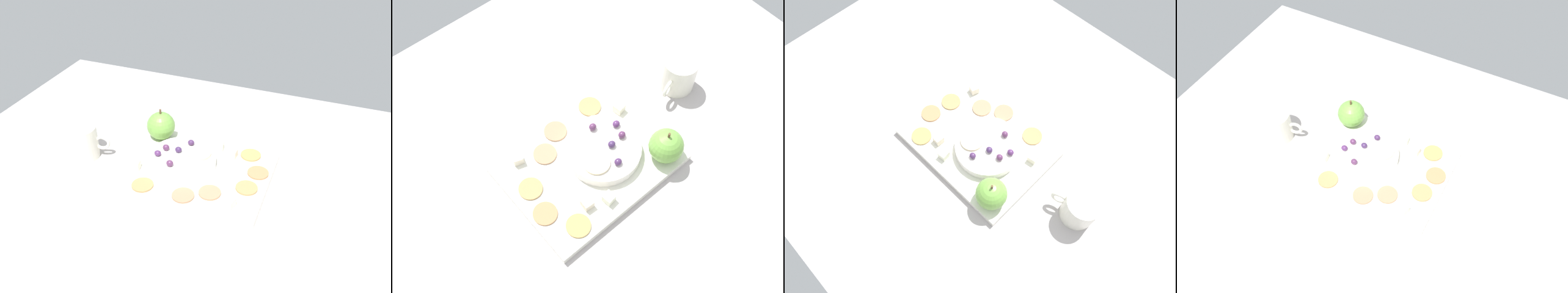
{
  "view_description": "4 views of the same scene",
  "coord_description": "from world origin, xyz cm",
  "views": [
    {
      "loc": [
        -28.37,
        71.5,
        69.51
      ],
      "look_at": [
        0.73,
        -4.63,
        11.92
      ],
      "focal_mm": 39.1,
      "sensor_mm": 36.0,
      "label": 1
    },
    {
      "loc": [
        -30.4,
        -37.93,
        96.68
      ],
      "look_at": [
        0.4,
        -1.93,
        11.48
      ],
      "focal_mm": 44.25,
      "sensor_mm": 36.0,
      "label": 2
    },
    {
      "loc": [
        30.18,
        -32.71,
        87.19
      ],
      "look_at": [
        2.9,
        -5.25,
        10.61
      ],
      "focal_mm": 33.1,
      "sensor_mm": 36.0,
      "label": 3
    },
    {
      "loc": [
        -28.22,
        54.32,
        96.13
      ],
      "look_at": [
        2.38,
        -3.85,
        11.69
      ],
      "focal_mm": 39.4,
      "sensor_mm": 36.0,
      "label": 4
    }
  ],
  "objects": [
    {
      "name": "table",
      "position": [
        0.0,
        0.0,
        2.5
      ],
      "size": [
        128.28,
        101.52,
        4.99
      ],
      "primitive_type": "cube",
      "color": "#B2ABAA",
      "rests_on": "ground"
    },
    {
      "name": "cracker_5",
      "position": [
        -10.95,
        -12.37,
        7.15
      ],
      "size": [
        4.98,
        4.98,
        0.4
      ],
      "primitive_type": "cylinder",
      "color": "tan",
      "rests_on": "platter"
    },
    {
      "name": "apple_slice_0",
      "position": [
        0.15,
        -5.14,
        9.8
      ],
      "size": [
        5.69,
        5.69,
        0.6
      ],
      "primitive_type": "cylinder",
      "color": "beige",
      "rests_on": "serving_dish"
    },
    {
      "name": "cheese_cube_3",
      "position": [
        -6.82,
        -10.2,
        8.0
      ],
      "size": [
        2.24,
        2.24,
        2.09
      ],
      "primitive_type": "cube",
      "rotation": [
        0.0,
        0.0,
        1.5
      ],
      "color": "#F2E2C8",
      "rests_on": "platter"
    },
    {
      "name": "grape_3",
      "position": [
        8.06,
        -3.92,
        10.27
      ],
      "size": [
        1.66,
        1.49,
        1.54
      ],
      "primitive_type": "ellipsoid",
      "color": "#582D55",
      "rests_on": "serving_dish"
    },
    {
      "name": "serving_dish",
      "position": [
        3.5,
        -3.21,
        8.23
      ],
      "size": [
        16.06,
        16.06,
        2.55
      ],
      "primitive_type": "cylinder",
      "color": "white",
      "rests_on": "platter"
    },
    {
      "name": "cheese_cube_2",
      "position": [
        -11.34,
        6.8,
        8.0
      ],
      "size": [
        2.63,
        2.63,
        2.09
      ],
      "primitive_type": "cube",
      "rotation": [
        0.0,
        0.0,
        1.27
      ],
      "color": "white",
      "rests_on": "platter"
    },
    {
      "name": "cheese_cube_0",
      "position": [
        -2.8,
        -12.14,
        8.0
      ],
      "size": [
        2.35,
        2.35,
        2.09
      ],
      "primitive_type": "cube",
      "rotation": [
        0.0,
        0.0,
        0.13
      ],
      "color": "white",
      "rests_on": "platter"
    },
    {
      "name": "apple_whole",
      "position": [
        13.04,
        -11.88,
        10.6
      ],
      "size": [
        7.3,
        7.3,
        7.3
      ],
      "primitive_type": "sphere",
      "color": "#70AD44",
      "rests_on": "platter"
    },
    {
      "name": "cracker_4",
      "position": [
        -6.08,
        4.42,
        7.15
      ],
      "size": [
        4.98,
        4.98,
        0.4
      ],
      "primitive_type": "cylinder",
      "color": "tan",
      "rests_on": "platter"
    },
    {
      "name": "grape_2",
      "position": [
        4.7,
        1.51,
        10.27
      ],
      "size": [
        1.66,
        1.49,
        1.55
      ],
      "primitive_type": "ellipsoid",
      "color": "#592F54",
      "rests_on": "serving_dish"
    },
    {
      "name": "cracker_3",
      "position": [
        -0.92,
        7.35,
        7.15
      ],
      "size": [
        4.98,
        4.98,
        0.4
      ],
      "primitive_type": "cylinder",
      "color": "tan",
      "rests_on": "platter"
    },
    {
      "name": "cup",
      "position": [
        29.14,
        0.05,
        9.28
      ],
      "size": [
        10.87,
        7.86,
        8.58
      ],
      "color": "white",
      "rests_on": "table"
    },
    {
      "name": "cracker_0",
      "position": [
        -13.25,
        -0.05,
        7.15
      ],
      "size": [
        4.98,
        4.98,
        0.4
      ],
      "primitive_type": "cylinder",
      "color": "tan",
      "rests_on": "platter"
    },
    {
      "name": "grape_4",
      "position": [
        3.22,
        -8.07,
        10.2
      ],
      "size": [
        1.66,
        1.49,
        1.4
      ],
      "primitive_type": "ellipsoid",
      "color": "#482A56",
      "rests_on": "serving_dish"
    },
    {
      "name": "cheese_cube_1",
      "position": [
        13.26,
        2.48,
        8.0
      ],
      "size": [
        2.41,
        2.41,
        2.09
      ],
      "primitive_type": "cube",
      "rotation": [
        0.0,
        0.0,
        0.16
      ],
      "color": "#F1E7CE",
      "rests_on": "platter"
    },
    {
      "name": "grape_0",
      "position": [
        8.98,
        -1.13,
        10.21
      ],
      "size": [
        1.66,
        1.49,
        1.42
      ],
      "primitive_type": "ellipsoid",
      "color": "#532C5F",
      "rests_on": "serving_dish"
    },
    {
      "name": "platter",
      "position": [
        0.04,
        -2.96,
        5.97
      ],
      "size": [
        34.97,
        25.86,
        1.96
      ],
      "primitive_type": "cube",
      "color": "silver",
      "rests_on": "table"
    },
    {
      "name": "apple_stem",
      "position": [
        13.04,
        -11.88,
        14.86
      ],
      "size": [
        0.5,
        0.5,
        1.2
      ],
      "primitive_type": "cylinder",
      "color": "brown",
      "rests_on": "apple_whole"
    },
    {
      "name": "cracker_1",
      "position": [
        -14.32,
        -6.16,
        7.15
      ],
      "size": [
        4.98,
        4.98,
        0.4
      ],
      "primitive_type": "cylinder",
      "color": "tan",
      "rests_on": "platter"
    },
    {
      "name": "grape_1",
      "position": [
        4.95,
        -4.2,
        10.22
      ],
      "size": [
        1.66,
        1.49,
        1.44
      ],
      "primitive_type": "ellipsoid",
      "color": "#412955",
      "rests_on": "serving_dish"
    },
    {
      "name": "cracker_2",
      "position": [
        8.93,
        7.38,
        7.15
      ],
      "size": [
        4.98,
        4.98,
        0.4
      ],
      "primitive_type": "cylinder",
      "color": "tan",
      "rests_on": "platter"
    }
  ]
}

